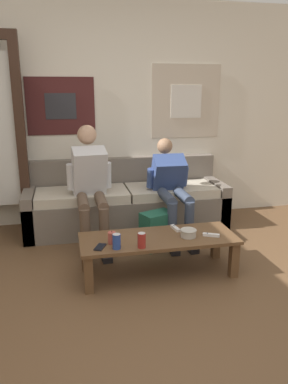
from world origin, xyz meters
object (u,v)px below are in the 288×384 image
object	(u,v)px
person_seated_adult	(90,181)
game_controller_near_left	(175,228)
couch	(126,204)
person_seated_teen	(171,185)
drink_can_blue	(117,241)
ceramic_bowl	(188,233)
game_controller_near_right	(211,235)
backpack	(158,231)
pillar_candle	(112,238)
coffee_table	(158,243)
drink_can_red	(142,240)
cell_phone	(100,247)

from	to	relation	value
person_seated_adult	game_controller_near_left	world-z (taller)	person_seated_adult
couch	person_seated_teen	xyz separation A→B (m)	(0.43, -0.36, 0.30)
person_seated_teen	drink_can_blue	xyz separation A→B (m)	(-0.74, -1.01, -0.17)
couch	ceramic_bowl	bearing A→B (deg)	-75.32
game_controller_near_left	game_controller_near_right	size ratio (longest dim) A/B	1.02
couch	backpack	bearing A→B (deg)	-73.06
backpack	game_controller_near_right	size ratio (longest dim) A/B	2.61
ceramic_bowl	pillar_candle	size ratio (longest dim) A/B	1.30
coffee_table	backpack	bearing A→B (deg)	76.28
person_seated_adult	backpack	bearing A→B (deg)	-26.95
backpack	game_controller_near_left	world-z (taller)	backpack
game_controller_near_left	pillar_candle	bearing A→B (deg)	-162.63
coffee_table	person_seated_adult	xyz separation A→B (m)	(-0.51, 0.86, 0.37)
drink_can_red	ceramic_bowl	bearing A→B (deg)	17.34
game_controller_near_left	coffee_table	bearing A→B (deg)	-144.63
backpack	drink_can_red	xyz separation A→B (m)	(-0.32, -0.72, 0.23)
person_seated_teen	pillar_candle	bearing A→B (deg)	-130.33
person_seated_adult	person_seated_teen	world-z (taller)	person_seated_adult
game_controller_near_right	cell_phone	size ratio (longest dim) A/B	0.95
couch	person_seated_adult	bearing A→B (deg)	-140.74
drink_can_blue	game_controller_near_right	size ratio (longest dim) A/B	0.86
person_seated_teen	ceramic_bowl	distance (m)	0.92
ceramic_bowl	game_controller_near_left	distance (m)	0.20
couch	drink_can_red	size ratio (longest dim) A/B	18.44
couch	drink_can_red	world-z (taller)	couch
person_seated_teen	ceramic_bowl	size ratio (longest dim) A/B	7.29
drink_can_blue	drink_can_red	bearing A→B (deg)	-5.84
couch	game_controller_near_left	bearing A→B (deg)	-75.86
drink_can_red	coffee_table	bearing A→B (deg)	44.81
coffee_table	couch	bearing A→B (deg)	93.63
backpack	person_seated_adult	bearing A→B (deg)	153.05
drink_can_red	game_controller_near_right	distance (m)	0.65
pillar_candle	game_controller_near_left	xyz separation A→B (m)	(0.60, 0.19, -0.04)
person_seated_adult	drink_can_blue	world-z (taller)	person_seated_adult
drink_can_blue	person_seated_teen	bearing A→B (deg)	53.85
couch	drink_can_blue	xyz separation A→B (m)	(-0.31, -1.37, 0.13)
backpack	pillar_candle	world-z (taller)	pillar_candle
coffee_table	drink_can_blue	size ratio (longest dim) A/B	10.87
person_seated_adult	backpack	xyz separation A→B (m)	(0.64, -0.32, -0.47)
coffee_table	person_seated_teen	distance (m)	0.96
game_controller_near_left	cell_phone	xyz separation A→B (m)	(-0.71, -0.26, -0.01)
couch	pillar_candle	world-z (taller)	couch
person_seated_teen	backpack	size ratio (longest dim) A/B	2.76
coffee_table	pillar_candle	world-z (taller)	pillar_candle
game_controller_near_right	drink_can_red	bearing A→B (deg)	-170.68
person_seated_teen	drink_can_blue	world-z (taller)	person_seated_teen
game_controller_near_right	drink_can_blue	bearing A→B (deg)	-174.25
ceramic_bowl	game_controller_near_right	distance (m)	0.20
coffee_table	ceramic_bowl	distance (m)	0.27
game_controller_near_left	person_seated_adult	bearing A→B (deg)	134.34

